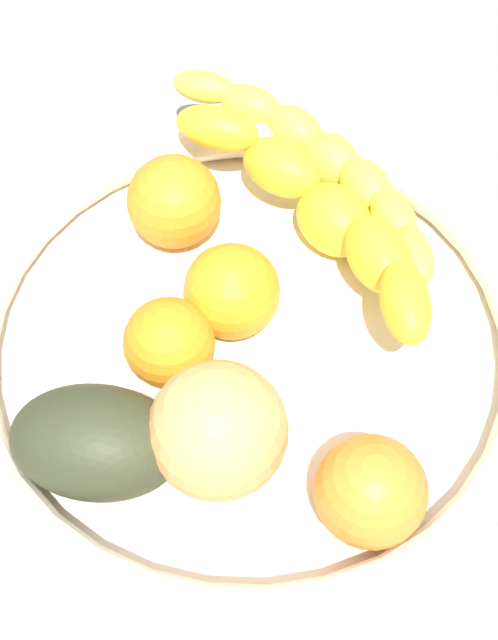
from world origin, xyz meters
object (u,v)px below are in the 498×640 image
at_px(orange_front, 174,202).
at_px(orange_mid_left, 371,491).
at_px(fruit_bowl, 249,346).
at_px(banana_draped_left, 324,213).
at_px(banana_draped_right, 322,160).
at_px(orange_mid_right, 232,291).
at_px(orange_rear, 169,343).
at_px(avocado_dark, 96,442).
at_px(peach_blush, 218,431).

height_order(orange_front, orange_mid_left, same).
xyz_separation_m(orange_front, orange_mid_left, (-0.07, -0.21, -0.00)).
bearing_deg(orange_mid_left, orange_front, 70.95).
bearing_deg(fruit_bowl, banana_draped_left, 10.01).
distance_m(banana_draped_left, banana_draped_right, 0.06).
distance_m(orange_mid_right, orange_rear, 0.05).
bearing_deg(orange_mid_right, orange_mid_left, -108.54).
relative_size(orange_mid_right, orange_rear, 1.09).
relative_size(orange_mid_left, orange_mid_right, 1.02).
xyz_separation_m(avocado_dark, peach_blush, (0.04, -0.05, 0.01)).
distance_m(banana_draped_left, orange_mid_right, 0.08).
height_order(orange_front, orange_rear, orange_front).
relative_size(banana_draped_left, avocado_dark, 2.46).
relative_size(banana_draped_right, orange_mid_right, 4.21).
xyz_separation_m(orange_front, orange_mid_right, (-0.03, -0.07, -0.00)).
bearing_deg(banana_draped_right, banana_draped_left, -140.51).
xyz_separation_m(orange_mid_left, orange_rear, (-0.00, 0.14, -0.00)).
height_order(orange_mid_right, avocado_dark, same).
height_order(banana_draped_left, orange_front, banana_draped_left).
height_order(orange_mid_right, peach_blush, peach_blush).
bearing_deg(orange_rear, peach_blush, -112.76).
bearing_deg(orange_mid_left, orange_mid_right, 71.46).
bearing_deg(avocado_dark, peach_blush, -46.34).
xyz_separation_m(fruit_bowl, orange_front, (0.04, 0.09, 0.03)).
bearing_deg(avocado_dark, banana_draped_left, 1.58).
bearing_deg(orange_mid_right, orange_front, 70.00).
distance_m(orange_mid_left, peach_blush, 0.08).
relative_size(fruit_bowl, orange_front, 5.81).
xyz_separation_m(banana_draped_right, orange_mid_right, (-0.12, -0.03, 0.00)).
bearing_deg(orange_rear, avocado_dark, -167.80).
bearing_deg(orange_mid_left, orange_rear, 91.18).
distance_m(banana_draped_right, orange_mid_left, 0.24).
bearing_deg(orange_rear, orange_mid_left, -88.82).
height_order(banana_draped_right, orange_mid_left, orange_mid_left).
xyz_separation_m(orange_front, peach_blush, (-0.10, -0.13, 0.01)).
bearing_deg(orange_front, orange_rear, -137.52).
relative_size(banana_draped_right, orange_front, 4.06).
relative_size(fruit_bowl, banana_draped_left, 1.52).
distance_m(orange_mid_right, avocado_dark, 0.12).
height_order(fruit_bowl, orange_rear, orange_rear).
relative_size(banana_draped_left, orange_mid_left, 3.88).
height_order(banana_draped_right, avocado_dark, avocado_dark).
xyz_separation_m(orange_mid_right, peach_blush, (-0.08, -0.06, 0.01)).
bearing_deg(fruit_bowl, peach_blush, -150.83).
xyz_separation_m(fruit_bowl, orange_rear, (-0.04, 0.03, 0.03)).
distance_m(banana_draped_right, avocado_dark, 0.24).
distance_m(fruit_bowl, orange_rear, 0.05).
distance_m(fruit_bowl, banana_draped_left, 0.10).
xyz_separation_m(fruit_bowl, banana_draped_left, (0.09, 0.02, 0.03)).
height_order(orange_mid_left, peach_blush, peach_blush).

